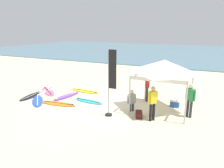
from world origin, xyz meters
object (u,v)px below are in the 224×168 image
at_px(surfboard_black, 33,95).
at_px(cooler_box, 175,104).
at_px(canopy_tent, 164,67).
at_px(person_yellow, 153,101).
at_px(gear_bag_near_tent, 139,114).
at_px(banner_flag, 111,86).
at_px(surfboard_purple, 67,96).
at_px(person_grey, 132,100).
at_px(surfboard_blue, 38,101).
at_px(surfboard_cyan, 88,101).
at_px(surfboard_white, 45,91).
at_px(surfboard_orange, 58,103).
at_px(surfboard_yellow, 85,91).
at_px(person_green, 190,98).
at_px(person_red, 147,85).
at_px(surfboard_pink, 48,91).

height_order(surfboard_black, cooler_box, cooler_box).
height_order(canopy_tent, person_yellow, canopy_tent).
bearing_deg(cooler_box, gear_bag_near_tent, -120.95).
bearing_deg(banner_flag, gear_bag_near_tent, 18.66).
relative_size(person_yellow, banner_flag, 0.50).
height_order(surfboard_purple, gear_bag_near_tent, gear_bag_near_tent).
xyz_separation_m(canopy_tent, person_grey, (-1.42, -0.91, -1.73)).
relative_size(canopy_tent, gear_bag_near_tent, 4.74).
height_order(surfboard_blue, person_yellow, person_yellow).
bearing_deg(surfboard_black, person_yellow, -3.24).
bearing_deg(surfboard_cyan, cooler_box, 15.25).
relative_size(surfboard_white, person_grey, 1.90).
distance_m(surfboard_blue, person_grey, 5.85).
xyz_separation_m(canopy_tent, surfboard_white, (-8.21, -0.04, -2.35)).
distance_m(person_yellow, banner_flag, 2.15).
height_order(surfboard_orange, gear_bag_near_tent, gear_bag_near_tent).
xyz_separation_m(surfboard_purple, person_grey, (4.71, -0.60, 0.62)).
bearing_deg(surfboard_blue, gear_bag_near_tent, 3.01).
distance_m(canopy_tent, surfboard_yellow, 6.27).
height_order(surfboard_purple, person_green, person_green).
height_order(person_red, cooler_box, person_red).
bearing_deg(surfboard_pink, surfboard_black, -102.30).
bearing_deg(banner_flag, surfboard_white, 162.47).
distance_m(surfboard_white, gear_bag_near_tent, 7.55).
relative_size(banner_flag, cooler_box, 6.80).
xyz_separation_m(canopy_tent, surfboard_orange, (-5.70, -1.70, -2.35)).
bearing_deg(surfboard_white, person_green, -2.19).
height_order(surfboard_pink, person_green, person_green).
xyz_separation_m(surfboard_black, person_grey, (6.83, 0.25, 0.62)).
bearing_deg(person_grey, surfboard_black, -177.92).
height_order(gear_bag_near_tent, cooler_box, cooler_box).
distance_m(surfboard_purple, cooler_box, 6.78).
distance_m(person_yellow, person_grey, 1.53).
distance_m(surfboard_pink, surfboard_orange, 2.87).
relative_size(surfboard_white, gear_bag_near_tent, 3.79).
bearing_deg(surfboard_blue, person_green, 9.38).
distance_m(surfboard_white, person_red, 7.19).
xyz_separation_m(surfboard_black, cooler_box, (8.81, 1.94, 0.16)).
xyz_separation_m(surfboard_white, banner_flag, (6.06, -1.91, 1.54)).
bearing_deg(surfboard_cyan, banner_flag, -32.66).
xyz_separation_m(surfboard_cyan, cooler_box, (4.89, 1.33, 0.16)).
xyz_separation_m(surfboard_orange, surfboard_purple, (-0.42, 1.39, 0.00)).
relative_size(surfboard_blue, person_grey, 1.74).
bearing_deg(banner_flag, surfboard_orange, 176.01).
distance_m(surfboard_black, surfboard_white, 1.13).
distance_m(person_red, cooler_box, 1.92).
xyz_separation_m(person_grey, gear_bag_near_tent, (0.62, -0.58, -0.52)).
xyz_separation_m(surfboard_purple, person_yellow, (6.02, -1.31, 0.95)).
distance_m(canopy_tent, surfboard_pink, 8.33).
distance_m(person_grey, gear_bag_near_tent, 0.99).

